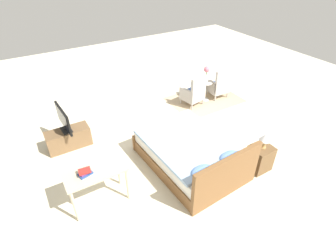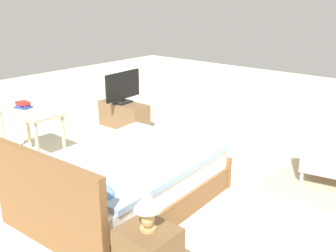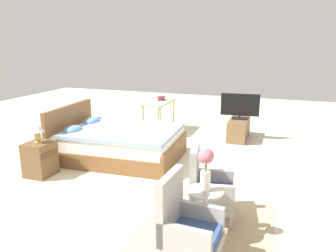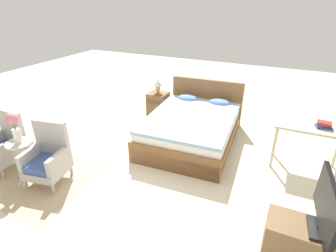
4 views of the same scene
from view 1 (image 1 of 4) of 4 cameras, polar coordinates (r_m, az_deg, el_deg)
The scene contains 13 objects.
ground_plane at distance 6.44m, azimuth 0.77°, elevation -2.47°, with size 16.00×16.00×0.00m, color beige.
floor_rug at distance 8.10m, azimuth 7.90°, elevation 5.72°, with size 2.10×1.50×0.01m.
bed at distance 5.51m, azimuth 5.06°, elevation -6.17°, with size 1.68×2.28×0.96m.
armchair_by_window_left at distance 8.17m, azimuth 11.02°, elevation 8.65°, with size 0.57×0.57×0.92m.
armchair_by_window_right at distance 7.62m, azimuth 5.61°, elevation 7.18°, with size 0.63×0.63×0.92m.
side_table at distance 7.94m, azimuth 8.07°, elevation 8.04°, with size 0.40×0.40×0.59m.
flower_vase at distance 7.72m, azimuth 8.38°, elevation 11.43°, with size 0.17×0.17×0.48m.
nightstand at distance 5.75m, azimuth 19.33°, elevation -6.57°, with size 0.44×0.41×0.56m.
table_lamp at distance 5.45m, azimuth 20.32°, elevation -2.65°, with size 0.22×0.22×0.33m.
tv_stand at distance 6.44m, azimuth -20.79°, elevation -2.55°, with size 0.96×0.40×0.46m.
tv_flatscreen at distance 6.15m, azimuth -21.81°, elevation 1.35°, with size 0.22×0.84×0.57m.
vanity_desk at distance 4.72m, azimuth -15.45°, elevation -10.38°, with size 1.04×0.52×0.76m.
book_stack at distance 4.59m, azimuth -17.63°, elevation -9.59°, with size 0.25×0.20×0.09m.
Camera 1 is at (2.71, 4.34, 3.90)m, focal length 28.00 mm.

